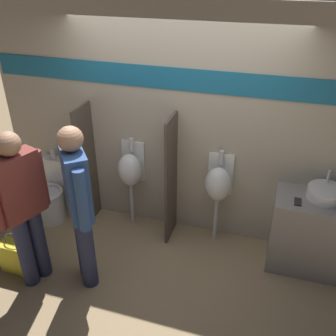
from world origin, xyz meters
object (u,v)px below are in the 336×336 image
object	(u,v)px
urinal_far	(218,184)
shopping_bag	(17,256)
toilet	(50,197)
urinal_near_counter	(130,170)
person_with_lanyard	(22,205)
sink_basin	(327,193)
person_in_vest	(79,203)
cell_phone	(298,202)

from	to	relation	value
urinal_far	shopping_bag	xyz separation A→B (m)	(-1.97, -1.18, -0.60)
urinal_far	shopping_bag	bearing A→B (deg)	-149.15
urinal_far	toilet	xyz separation A→B (m)	(-2.16, -0.19, -0.48)
urinal_near_counter	person_with_lanyard	distance (m)	1.37
sink_basin	person_with_lanyard	world-z (taller)	person_with_lanyard
urinal_near_counter	urinal_far	distance (m)	1.08
person_in_vest	sink_basin	bearing A→B (deg)	-106.52
person_in_vest	shopping_bag	distance (m)	1.13
sink_basin	urinal_far	bearing A→B (deg)	175.70
person_in_vest	person_with_lanyard	size ratio (longest dim) A/B	1.03
person_in_vest	shopping_bag	xyz separation A→B (m)	(-0.80, -0.13, -0.79)
urinal_near_counter	toilet	size ratio (longest dim) A/B	1.29
person_in_vest	cell_phone	bearing A→B (deg)	-107.67
urinal_far	person_with_lanyard	distance (m)	2.09
cell_phone	person_with_lanyard	distance (m)	2.73
cell_phone	person_in_vest	xyz separation A→B (m)	(-2.02, -0.80, 0.10)
cell_phone	sink_basin	bearing A→B (deg)	30.73
urinal_far	toilet	world-z (taller)	urinal_far
sink_basin	person_with_lanyard	size ratio (longest dim) A/B	0.23
cell_phone	urinal_far	bearing A→B (deg)	163.88
sink_basin	shopping_bag	size ratio (longest dim) A/B	0.77
toilet	person_with_lanyard	bearing A→B (deg)	-65.54
person_with_lanyard	shopping_bag	size ratio (longest dim) A/B	3.41
sink_basin	shopping_bag	bearing A→B (deg)	-160.59
urinal_near_counter	person_with_lanyard	size ratio (longest dim) A/B	0.68
sink_basin	urinal_near_counter	xyz separation A→B (m)	(-2.21, 0.08, -0.15)
urinal_far	shopping_bag	world-z (taller)	urinal_far
person_with_lanyard	shopping_bag	xyz separation A→B (m)	(-0.27, 0.04, -0.76)
urinal_near_counter	person_in_vest	distance (m)	1.07
toilet	shopping_bag	world-z (taller)	toilet
cell_phone	urinal_near_counter	distance (m)	1.95
cell_phone	urinal_near_counter	bearing A→B (deg)	172.72
urinal_near_counter	sink_basin	bearing A→B (deg)	-2.20
sink_basin	urinal_far	size ratio (longest dim) A/B	0.33
urinal_near_counter	person_in_vest	world-z (taller)	person_in_vest
urinal_far	shopping_bag	distance (m)	2.37
urinal_near_counter	shopping_bag	distance (m)	1.59
urinal_far	person_in_vest	bearing A→B (deg)	-138.00
toilet	sink_basin	bearing A→B (deg)	1.91
person_in_vest	urinal_near_counter	bearing A→B (deg)	-44.10
urinal_far	person_in_vest	xyz separation A→B (m)	(-1.17, -1.05, 0.20)
cell_phone	person_in_vest	world-z (taller)	person_in_vest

